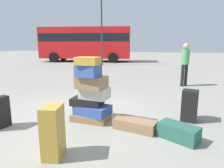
# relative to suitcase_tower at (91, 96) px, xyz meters

# --- Properties ---
(ground_plane) EXTENTS (80.00, 80.00, 0.00)m
(ground_plane) POSITION_rel_suitcase_tower_xyz_m (-0.33, 0.11, -0.55)
(ground_plane) COLOR gray
(suitcase_tower) EXTENTS (0.85, 0.66, 1.35)m
(suitcase_tower) POSITION_rel_suitcase_tower_xyz_m (0.00, 0.00, 0.00)
(suitcase_tower) COLOR olive
(suitcase_tower) RESTS_ON ground
(suitcase_brown_foreground_far) EXTENTS (0.83, 0.44, 0.20)m
(suitcase_brown_foreground_far) POSITION_rel_suitcase_tower_xyz_m (0.97, -0.14, -0.45)
(suitcase_brown_foreground_far) COLOR olive
(suitcase_brown_foreground_far) RESTS_ON ground
(suitcase_black_right_side) EXTENTS (0.34, 0.34, 0.66)m
(suitcase_black_right_side) POSITION_rel_suitcase_tower_xyz_m (1.94, 0.69, -0.22)
(suitcase_black_right_side) COLOR black
(suitcase_black_right_side) RESTS_ON ground
(suitcase_teal_white_trunk) EXTENTS (0.73, 0.57, 0.26)m
(suitcase_teal_white_trunk) POSITION_rel_suitcase_tower_xyz_m (1.75, -0.28, -0.42)
(suitcase_teal_white_trunk) COLOR #26594C
(suitcase_teal_white_trunk) RESTS_ON ground
(suitcase_tan_foreground_near) EXTENTS (0.33, 0.42, 0.76)m
(suitcase_tan_foreground_near) POSITION_rel_suitcase_tower_xyz_m (0.08, -1.43, -0.17)
(suitcase_tan_foreground_near) COLOR #B28C33
(suitcase_tan_foreground_near) RESTS_ON ground
(person_bearded_onlooker) EXTENTS (0.30, 0.30, 1.64)m
(person_bearded_onlooker) POSITION_rel_suitcase_tower_xyz_m (1.85, 4.49, 0.43)
(person_bearded_onlooker) COLOR black
(person_bearded_onlooker) RESTS_ON ground
(parked_bus) EXTENTS (8.70, 4.41, 3.15)m
(parked_bus) POSITION_rel_suitcase_tower_xyz_m (-6.96, 13.62, 1.28)
(parked_bus) COLOR red
(parked_bus) RESTS_ON ground
(lamp_post) EXTENTS (0.36, 0.36, 6.23)m
(lamp_post) POSITION_rel_suitcase_tower_xyz_m (-4.22, 10.89, 3.51)
(lamp_post) COLOR #333338
(lamp_post) RESTS_ON ground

